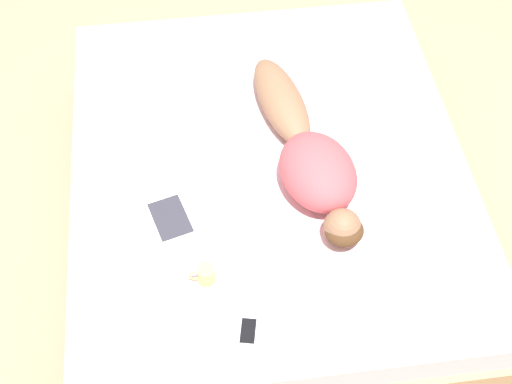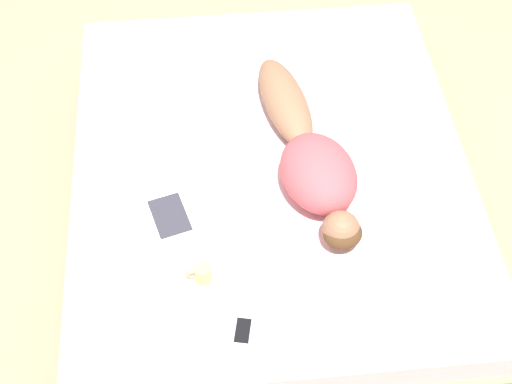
# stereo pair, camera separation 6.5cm
# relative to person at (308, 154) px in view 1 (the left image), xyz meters

# --- Properties ---
(ground_plane) EXTENTS (12.00, 12.00, 0.00)m
(ground_plane) POSITION_rel_person_xyz_m (0.18, -0.07, -0.65)
(ground_plane) COLOR #9E8466
(bed) EXTENTS (1.98, 2.33, 0.56)m
(bed) POSITION_rel_person_xyz_m (0.18, -0.07, -0.38)
(bed) COLOR tan
(bed) RESTS_ON ground_plane
(person) EXTENTS (0.46, 1.27, 0.23)m
(person) POSITION_rel_person_xyz_m (0.00, 0.00, 0.00)
(person) COLOR brown
(person) RESTS_ON bed
(open_magazine) EXTENTS (0.54, 0.44, 0.01)m
(open_magazine) POSITION_rel_person_xyz_m (0.57, 0.19, -0.09)
(open_magazine) COLOR silver
(open_magazine) RESTS_ON bed
(coffee_mug) EXTENTS (0.12, 0.08, 0.09)m
(coffee_mug) POSITION_rel_person_xyz_m (0.54, 0.57, -0.05)
(coffee_mug) COLOR tan
(coffee_mug) RESTS_ON bed
(cell_phone) EXTENTS (0.10, 0.15, 0.01)m
(cell_phone) POSITION_rel_person_xyz_m (0.39, 0.84, -0.09)
(cell_phone) COLOR silver
(cell_phone) RESTS_ON bed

